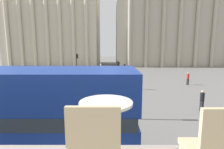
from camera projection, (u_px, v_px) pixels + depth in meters
The scene contains 14 objects.
double_decker_bus at pixel (0, 117), 6.51m from camera, with size 10.11×2.72×4.09m.
cafe_dining_table at pixel (106, 118), 1.97m from camera, with size 0.60×0.60×0.73m.
cafe_chair_0 at pixel (95, 149), 1.41m from camera, with size 0.40×0.40×0.91m.
plaza_building_left at pixel (55, 28), 51.02m from camera, with size 25.53×15.36×21.00m.
plaza_building_right at pixel (172, 24), 48.12m from camera, with size 31.81×11.55×22.85m.
traffic_light_near at pixel (125, 84), 11.66m from camera, with size 0.42×0.24×3.79m.
traffic_light_mid at pixel (117, 71), 20.23m from camera, with size 0.42×0.24×3.39m.
traffic_light_far at pixel (77, 62), 28.44m from camera, with size 0.42×0.24×3.95m.
car_black at pixel (114, 71), 31.06m from camera, with size 4.20×1.93×1.35m.
car_silver at pixel (45, 91), 16.92m from camera, with size 4.20×1.93×1.35m.
pedestrian_red at pixel (187, 78), 23.04m from camera, with size 0.32×0.32×1.68m.
pedestrian_olive at pixel (85, 72), 27.81m from camera, with size 0.32×0.32×1.77m.
pedestrian_black at pixel (202, 99), 13.39m from camera, with size 0.32×0.32×1.66m.
pedestrian_white at pixel (100, 67), 36.33m from camera, with size 0.32×0.32×1.72m.
Camera 1 is at (0.81, -2.23, 4.85)m, focal length 28.00 mm.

